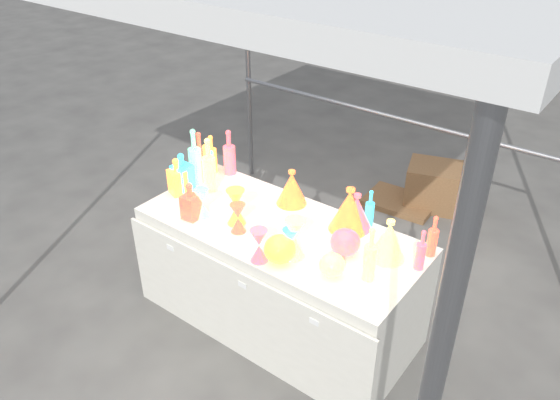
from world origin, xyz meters
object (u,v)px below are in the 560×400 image
Objects in this scene: hourglass_0 at (238,218)px; globe_0 at (280,250)px; cardboard_box_closed at (438,186)px; display_table at (279,276)px; decanter_0 at (177,176)px; bottle_0 at (211,154)px; lampshade_0 at (292,187)px.

hourglass_0 is 1.05× the size of globe_0.
cardboard_box_closed is at bearing 88.90° from globe_0.
globe_0 is (0.20, -0.26, 0.45)m from display_table.
decanter_0 reaches higher than hourglass_0.
bottle_0 reaches higher than decanter_0.
bottle_0 is at bearing 160.45° from display_table.
bottle_0 reaches higher than hourglass_0.
decanter_0 is at bearing -134.34° from cardboard_box_closed.
bottle_0 is 1.59× the size of globe_0.
display_table is 7.54× the size of lampshade_0.
globe_0 is at bearing 8.61° from decanter_0.
hourglass_0 is at bearing -35.64° from bottle_0.
bottle_0 is 1.10× the size of decanter_0.
cardboard_box_closed is at bearing 58.21° from bottle_0.
bottle_0 is 0.37m from decanter_0.
hourglass_0 reaches higher than cardboard_box_closed.
decanter_0 is at bearing -85.55° from bottle_0.
cardboard_box_closed is (0.25, 2.05, -0.17)m from display_table.
bottle_0 is at bearing 113.59° from decanter_0.
decanter_0 is (-1.06, -2.13, 0.68)m from cardboard_box_closed.
bottle_0 reaches higher than globe_0.
lampshade_0 is at bearing -0.73° from bottle_0.
display_table is 9.62× the size of hourglass_0.
hourglass_0 is 0.39m from globe_0.
bottle_0 reaches higher than display_table.
globe_0 is (0.38, -0.09, -0.02)m from hourglass_0.
cardboard_box_closed is 2.36m from hourglass_0.
decanter_0 is at bearing -142.42° from lampshade_0.
cardboard_box_closed is 2.25× the size of lampshade_0.
hourglass_0 is 0.78× the size of lampshade_0.
hourglass_0 is (-0.18, -0.17, 0.47)m from display_table.
cardboard_box_closed is 2.47m from decanter_0.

